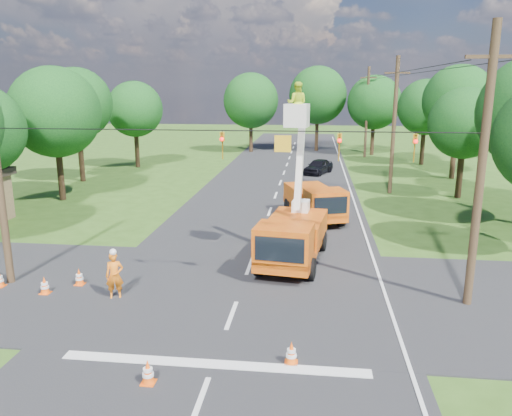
# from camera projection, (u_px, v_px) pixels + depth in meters

# --- Properties ---
(ground) EXTENTS (140.00, 140.00, 0.00)m
(ground) POSITION_uv_depth(u_px,v_px,m) (276.00, 196.00, 36.79)
(ground) COLOR #2F5018
(ground) RESTS_ON ground
(road_main) EXTENTS (12.00, 100.00, 0.06)m
(road_main) POSITION_uv_depth(u_px,v_px,m) (276.00, 196.00, 36.79)
(road_main) COLOR black
(road_main) RESTS_ON ground
(road_cross) EXTENTS (56.00, 10.00, 0.07)m
(road_cross) POSITION_uv_depth(u_px,v_px,m) (240.00, 293.00, 19.42)
(road_cross) COLOR black
(road_cross) RESTS_ON ground
(stop_bar) EXTENTS (9.00, 0.45, 0.02)m
(stop_bar) POSITION_uv_depth(u_px,v_px,m) (214.00, 365.00, 14.40)
(stop_bar) COLOR silver
(stop_bar) RESTS_ON ground
(edge_line) EXTENTS (0.12, 90.00, 0.02)m
(edge_line) POSITION_uv_depth(u_px,v_px,m) (353.00, 198.00, 36.16)
(edge_line) COLOR silver
(edge_line) RESTS_ON ground
(bucket_truck) EXTENTS (3.16, 6.52, 8.05)m
(bucket_truck) POSITION_uv_depth(u_px,v_px,m) (293.00, 227.00, 22.33)
(bucket_truck) COLOR #D5640F
(bucket_truck) RESTS_ON ground
(second_truck) EXTENTS (3.95, 6.34, 2.23)m
(second_truck) POSITION_uv_depth(u_px,v_px,m) (315.00, 201.00, 29.84)
(second_truck) COLOR #D5640F
(second_truck) RESTS_ON ground
(ground_worker) EXTENTS (0.77, 0.63, 1.82)m
(ground_worker) POSITION_uv_depth(u_px,v_px,m) (115.00, 276.00, 18.79)
(ground_worker) COLOR orange
(ground_worker) RESTS_ON ground
(distant_car) EXTENTS (3.08, 4.35, 1.37)m
(distant_car) POSITION_uv_depth(u_px,v_px,m) (318.00, 166.00, 45.91)
(distant_car) COLOR black
(distant_car) RESTS_ON ground
(traffic_cone_0) EXTENTS (0.38, 0.38, 0.71)m
(traffic_cone_0) POSITION_uv_depth(u_px,v_px,m) (148.00, 372.00, 13.42)
(traffic_cone_0) COLOR #FF570D
(traffic_cone_0) RESTS_ON ground
(traffic_cone_1) EXTENTS (0.38, 0.38, 0.71)m
(traffic_cone_1) POSITION_uv_depth(u_px,v_px,m) (291.00, 353.00, 14.39)
(traffic_cone_1) COLOR #FF570D
(traffic_cone_1) RESTS_ON ground
(traffic_cone_2) EXTENTS (0.38, 0.38, 0.71)m
(traffic_cone_2) POSITION_uv_depth(u_px,v_px,m) (292.00, 249.00, 23.57)
(traffic_cone_2) COLOR #FF570D
(traffic_cone_2) RESTS_ON ground
(traffic_cone_3) EXTENTS (0.38, 0.38, 0.71)m
(traffic_cone_3) POSITION_uv_depth(u_px,v_px,m) (317.00, 225.00, 27.66)
(traffic_cone_3) COLOR #FF570D
(traffic_cone_3) RESTS_ON ground
(traffic_cone_4) EXTENTS (0.38, 0.38, 0.71)m
(traffic_cone_4) POSITION_uv_depth(u_px,v_px,m) (79.00, 277.00, 20.13)
(traffic_cone_4) COLOR #FF570D
(traffic_cone_4) RESTS_ON ground
(traffic_cone_5) EXTENTS (0.38, 0.38, 0.71)m
(traffic_cone_5) POSITION_uv_depth(u_px,v_px,m) (45.00, 285.00, 19.28)
(traffic_cone_5) COLOR #FF570D
(traffic_cone_5) RESTS_ON ground
(traffic_cone_7) EXTENTS (0.38, 0.38, 0.71)m
(traffic_cone_7) POSITION_uv_depth(u_px,v_px,m) (329.00, 207.00, 31.82)
(traffic_cone_7) COLOR #FF570D
(traffic_cone_7) RESTS_ON ground
(pole_right_near) EXTENTS (1.80, 0.30, 10.00)m
(pole_right_near) POSITION_uv_depth(u_px,v_px,m) (481.00, 168.00, 17.26)
(pole_right_near) COLOR #4C3823
(pole_right_near) RESTS_ON ground
(pole_right_mid) EXTENTS (1.80, 0.30, 10.00)m
(pole_right_mid) POSITION_uv_depth(u_px,v_px,m) (394.00, 125.00, 36.56)
(pole_right_mid) COLOR #4C3823
(pole_right_mid) RESTS_ON ground
(pole_right_far) EXTENTS (1.80, 0.30, 10.00)m
(pole_right_far) POSITION_uv_depth(u_px,v_px,m) (367.00, 112.00, 55.86)
(pole_right_far) COLOR #4C3823
(pole_right_far) RESTS_ON ground
(signal_span) EXTENTS (18.00, 0.29, 1.07)m
(signal_span) POSITION_uv_depth(u_px,v_px,m) (300.00, 143.00, 17.77)
(signal_span) COLOR black
(signal_span) RESTS_ON ground
(tree_left_d) EXTENTS (6.20, 6.20, 9.24)m
(tree_left_d) POSITION_uv_depth(u_px,v_px,m) (55.00, 112.00, 34.13)
(tree_left_d) COLOR #382616
(tree_left_d) RESTS_ON ground
(tree_left_e) EXTENTS (5.80, 5.80, 9.41)m
(tree_left_e) POSITION_uv_depth(u_px,v_px,m) (77.00, 103.00, 41.00)
(tree_left_e) COLOR #382616
(tree_left_e) RESTS_ON ground
(tree_left_f) EXTENTS (5.40, 5.40, 8.40)m
(tree_left_f) POSITION_uv_depth(u_px,v_px,m) (135.00, 109.00, 48.69)
(tree_left_f) COLOR #382616
(tree_left_f) RESTS_ON ground
(tree_right_c) EXTENTS (5.00, 5.00, 7.83)m
(tree_right_c) POSITION_uv_depth(u_px,v_px,m) (465.00, 124.00, 35.01)
(tree_right_c) COLOR #382616
(tree_right_c) RESTS_ON ground
(tree_right_d) EXTENTS (6.00, 6.00, 9.70)m
(tree_right_d) POSITION_uv_depth(u_px,v_px,m) (459.00, 101.00, 42.23)
(tree_right_d) COLOR #382616
(tree_right_d) RESTS_ON ground
(tree_right_e) EXTENTS (5.60, 5.60, 8.63)m
(tree_right_e) POSITION_uv_depth(u_px,v_px,m) (426.00, 107.00, 50.27)
(tree_right_e) COLOR #382616
(tree_right_e) RESTS_ON ground
(tree_far_a) EXTENTS (6.60, 6.60, 9.50)m
(tree_far_a) POSITION_uv_depth(u_px,v_px,m) (251.00, 101.00, 60.01)
(tree_far_a) COLOR #382616
(tree_far_a) RESTS_ON ground
(tree_far_b) EXTENTS (7.00, 7.00, 10.32)m
(tree_far_b) POSITION_uv_depth(u_px,v_px,m) (318.00, 95.00, 60.90)
(tree_far_b) COLOR #382616
(tree_far_b) RESTS_ON ground
(tree_far_c) EXTENTS (6.20, 6.20, 9.18)m
(tree_far_c) POSITION_uv_depth(u_px,v_px,m) (374.00, 102.00, 57.45)
(tree_far_c) COLOR #382616
(tree_far_c) RESTS_ON ground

